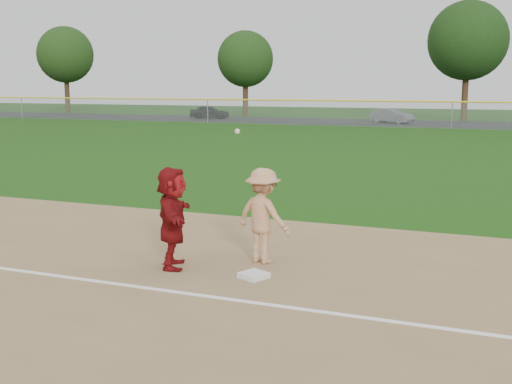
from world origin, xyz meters
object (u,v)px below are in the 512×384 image
at_px(first_base, 254,275).
at_px(car_left, 210,112).
at_px(base_runner, 172,218).
at_px(car_mid, 392,116).

height_order(first_base, car_left, car_left).
distance_m(first_base, car_left, 51.48).
bearing_deg(first_base, car_left, 116.92).
height_order(base_runner, car_mid, base_runner).
relative_size(first_base, car_mid, 0.11).
relative_size(base_runner, car_left, 0.49).
distance_m(car_left, car_mid, 17.54).
distance_m(base_runner, car_left, 50.71).
bearing_deg(base_runner, first_base, -117.26).
distance_m(base_runner, car_mid, 45.27).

